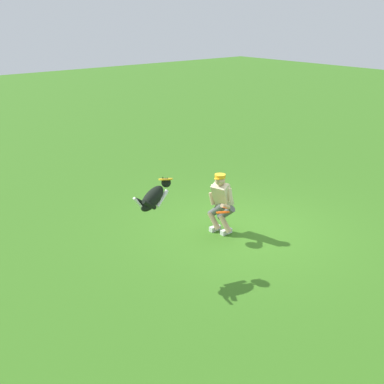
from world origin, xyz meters
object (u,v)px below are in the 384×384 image
(dog, at_px, (154,197))
(frisbee_held, at_px, (223,212))
(person, at_px, (221,201))
(frisbee_flying, at_px, (166,179))

(dog, distance_m, frisbee_held, 1.99)
(person, relative_size, frisbee_flying, 5.29)
(frisbee_flying, relative_size, frisbee_held, 0.88)
(frisbee_held, bearing_deg, frisbee_flying, 4.21)
(dog, distance_m, frisbee_flying, 0.40)
(person, relative_size, dog, 1.32)
(dog, relative_size, frisbee_flying, 4.02)
(person, xyz_separation_m, dog, (2.04, 0.50, 0.73))
(person, bearing_deg, frisbee_held, 38.35)
(frisbee_flying, bearing_deg, dog, 14.92)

